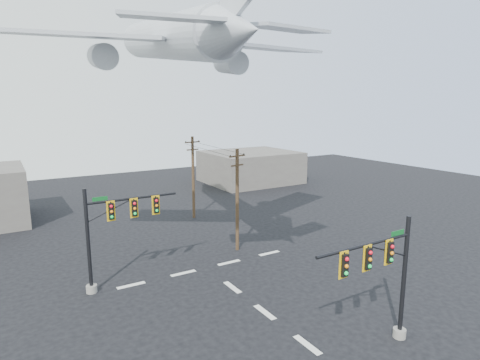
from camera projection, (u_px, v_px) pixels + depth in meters
ground at (307, 345)px, 21.43m from camera, size 120.00×120.00×0.00m
lane_markings at (253, 303)px, 25.91m from camera, size 14.00×21.20×0.01m
signal_mast_near at (386, 278)px, 20.55m from camera, size 6.66×0.76×6.94m
signal_mast_far at (112, 232)px, 27.40m from camera, size 6.66×0.80×7.26m
utility_pole_a at (237, 198)px, 34.55m from camera, size 1.77×0.54×8.94m
utility_pole_b at (193, 176)px, 44.53m from camera, size 1.86×0.33×9.18m
power_lines at (212, 149)px, 38.85m from camera, size 2.67×11.29×0.03m
airliner at (169, 39)px, 28.77m from camera, size 26.26×27.75×7.23m
building_right at (250, 167)px, 65.77m from camera, size 14.00×12.00×5.00m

